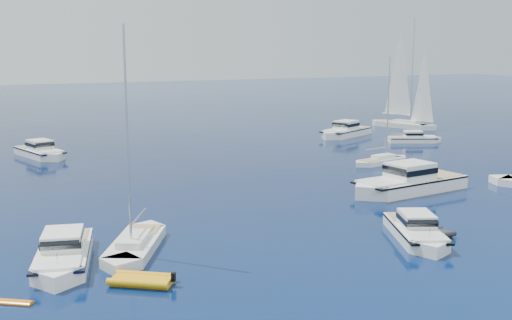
{
  "coord_description": "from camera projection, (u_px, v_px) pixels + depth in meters",
  "views": [
    {
      "loc": [
        -26.88,
        -26.05,
        12.05
      ],
      "look_at": [
        -2.76,
        23.31,
        2.2
      ],
      "focal_mm": 43.7,
      "sensor_mm": 36.0,
      "label": 1
    }
  ],
  "objects": [
    {
      "name": "tender_yellow",
      "position": [
        142.0,
        284.0,
        32.27
      ],
      "size": [
        3.89,
        3.56,
        0.95
      ],
      "primitive_type": null,
      "rotation": [
        0.0,
        0.0,
        0.94
      ],
      "color": "#EFA40E",
      "rests_on": "ground"
    },
    {
      "name": "motor_cruiser_near",
      "position": [
        416.0,
        239.0,
        39.87
      ],
      "size": [
        5.8,
        8.77,
        2.22
      ],
      "primitive_type": null,
      "rotation": [
        0.0,
        0.0,
        2.72
      ],
      "color": "silver",
      "rests_on": "ground"
    },
    {
      "name": "sailboat_centre",
      "position": [
        381.0,
        163.0,
        66.24
      ],
      "size": [
        8.15,
        3.54,
        11.62
      ],
      "primitive_type": null,
      "rotation": [
        0.0,
        0.0,
        4.91
      ],
      "color": "white",
      "rests_on": "ground"
    },
    {
      "name": "motor_cruiser_centre",
      "position": [
        407.0,
        192.0,
        53.13
      ],
      "size": [
        12.57,
        5.1,
        3.21
      ],
      "primitive_type": null,
      "rotation": [
        0.0,
        0.0,
        1.68
      ],
      "color": "white",
      "rests_on": "ground"
    },
    {
      "name": "ground",
      "position": [
        471.0,
        255.0,
        36.78
      ],
      "size": [
        400.0,
        400.0,
        0.0
      ],
      "primitive_type": "plane",
      "color": "navy",
      "rests_on": "ground"
    },
    {
      "name": "sailboat_fore",
      "position": [
        136.0,
        250.0,
        37.75
      ],
      "size": [
        6.72,
        9.49,
        13.93
      ],
      "primitive_type": null,
      "rotation": [
        0.0,
        0.0,
        2.64
      ],
      "color": "white",
      "rests_on": "ground"
    },
    {
      "name": "motor_cruiser_distant",
      "position": [
        345.0,
        136.0,
        86.71
      ],
      "size": [
        11.02,
        7.57,
        2.8
      ],
      "primitive_type": null,
      "rotation": [
        0.0,
        0.0,
        2.02
      ],
      "color": "white",
      "rests_on": "ground"
    },
    {
      "name": "motor_cruiser_left",
      "position": [
        64.0,
        265.0,
        35.23
      ],
      "size": [
        5.1,
        9.72,
        2.44
      ],
      "primitive_type": null,
      "rotation": [
        0.0,
        0.0,
        2.89
      ],
      "color": "white",
      "rests_on": "ground"
    },
    {
      "name": "tender_grey_near",
      "position": [
        429.0,
        238.0,
        40.08
      ],
      "size": [
        3.33,
        1.89,
        0.95
      ],
      "primitive_type": null,
      "rotation": [
        0.0,
        0.0,
        4.72
      ],
      "color": "black",
      "rests_on": "ground"
    },
    {
      "name": "motor_cruiser_horizon",
      "position": [
        41.0,
        157.0,
        70.16
      ],
      "size": [
        5.38,
        9.86,
        2.48
      ],
      "primitive_type": null,
      "rotation": [
        0.0,
        0.0,
        3.42
      ],
      "color": "white",
      "rests_on": "ground"
    },
    {
      "name": "motor_cruiser_far_r",
      "position": [
        414.0,
        142.0,
        81.15
      ],
      "size": [
        7.63,
        5.19,
        1.94
      ],
      "primitive_type": null,
      "rotation": [
        0.0,
        0.0,
        4.27
      ],
      "color": "white",
      "rests_on": "ground"
    },
    {
      "name": "sailboat_sails_r",
      "position": [
        403.0,
        127.0,
        96.59
      ],
      "size": [
        6.99,
        12.04,
        17.23
      ],
      "primitive_type": null,
      "rotation": [
        0.0,
        0.0,
        3.5
      ],
      "color": "silver",
      "rests_on": "ground"
    }
  ]
}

